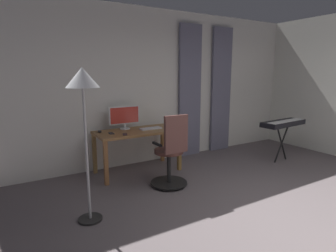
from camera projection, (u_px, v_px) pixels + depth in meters
The scene contains 13 objects.
ground_plane at pixel (307, 229), 3.08m from camera, with size 8.13×8.13×0.00m, color #655A5C.
back_room_partition at pixel (165, 87), 5.45m from camera, with size 6.24×0.10×2.86m, color silver.
curtain_left_panel at pixel (221, 91), 6.05m from camera, with size 0.50×0.06×2.63m, color slate.
curtain_right_panel at pixel (190, 92), 5.63m from camera, with size 0.51×0.06×2.63m, color slate.
desk at pixel (137, 136), 4.76m from camera, with size 1.41×0.68×0.73m.
office_chair at pixel (171, 154), 4.14m from camera, with size 0.56×0.56×1.11m.
computer_monitor at pixel (124, 116), 4.82m from camera, with size 0.56×0.18×0.40m.
computer_keyboard at pixel (151, 128), 4.84m from camera, with size 0.38×0.14×0.02m, color silver.
computer_mouse at pixel (100, 131), 4.57m from camera, with size 0.06×0.10×0.04m, color #232328.
cell_phone_by_monitor at pixel (125, 134), 4.42m from camera, with size 0.07×0.14×0.01m, color #232328.
cell_phone_face_up at pixel (111, 133), 4.49m from camera, with size 0.07×0.14×0.01m, color #232328.
piano_keyboard at pixel (283, 124), 5.31m from camera, with size 1.04×0.40×0.81m.
floor_lamp at pixel (83, 90), 2.99m from camera, with size 0.36×0.36×1.76m.
Camera 1 is at (2.76, 1.62, 1.71)m, focal length 29.79 mm.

